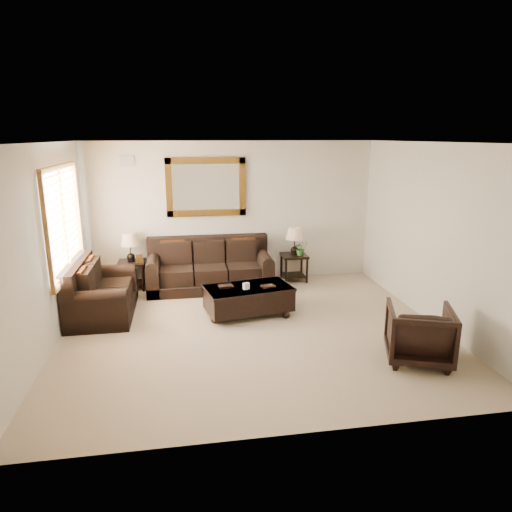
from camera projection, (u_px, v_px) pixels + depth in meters
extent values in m
cube|color=gray|center=(252.00, 329.00, 6.77)|extent=(5.50, 5.00, 0.01)
cube|color=white|center=(252.00, 142.00, 6.08)|extent=(5.50, 5.00, 0.01)
cube|color=beige|center=(232.00, 212.00, 8.81)|extent=(5.50, 0.01, 2.70)
cube|color=beige|center=(295.00, 303.00, 4.04)|extent=(5.50, 0.01, 2.70)
cube|color=beige|center=(46.00, 248.00, 6.00)|extent=(0.01, 5.00, 2.70)
cube|color=beige|center=(432.00, 234.00, 6.86)|extent=(0.01, 5.00, 2.70)
cube|color=white|center=(62.00, 221.00, 6.81)|extent=(0.01, 1.80, 1.50)
cube|color=brown|center=(59.00, 167.00, 6.61)|extent=(0.06, 1.96, 0.08)
cube|color=brown|center=(70.00, 272.00, 7.01)|extent=(0.06, 1.96, 0.08)
cube|color=brown|center=(47.00, 234.00, 5.92)|extent=(0.06, 0.08, 1.50)
cube|color=brown|center=(78.00, 211.00, 7.71)|extent=(0.06, 0.08, 1.50)
cube|color=brown|center=(64.00, 221.00, 6.81)|extent=(0.05, 0.05, 1.50)
cube|color=#4D2D0F|center=(206.00, 187.00, 8.58)|extent=(1.50, 0.06, 1.10)
cube|color=white|center=(206.00, 187.00, 8.59)|extent=(1.26, 0.01, 0.86)
cube|color=#999999|center=(127.00, 161.00, 8.24)|extent=(0.25, 0.02, 0.18)
cube|color=black|center=(210.00, 284.00, 8.57)|extent=(2.29, 0.99, 0.19)
cube|color=black|center=(208.00, 248.00, 8.77)|extent=(2.29, 0.23, 0.47)
cube|color=black|center=(177.00, 274.00, 8.39)|extent=(0.59, 0.81, 0.28)
cube|color=black|center=(210.00, 272.00, 8.49)|extent=(0.59, 0.81, 0.28)
cube|color=black|center=(242.00, 271.00, 8.58)|extent=(0.59, 0.81, 0.28)
cube|color=black|center=(154.00, 277.00, 8.36)|extent=(0.23, 0.99, 0.55)
cylinder|color=black|center=(153.00, 263.00, 8.29)|extent=(0.23, 0.97, 0.23)
cube|color=black|center=(264.00, 272.00, 8.68)|extent=(0.23, 0.99, 0.55)
cylinder|color=black|center=(264.00, 258.00, 8.61)|extent=(0.23, 0.97, 0.23)
cube|color=#5D280C|center=(173.00, 252.00, 8.49)|extent=(0.44, 0.19, 0.45)
cube|color=#5D280C|center=(244.00, 249.00, 8.70)|extent=(0.44, 0.19, 0.45)
cube|color=black|center=(104.00, 309.00, 7.33)|extent=(0.94, 1.58, 0.18)
cube|color=black|center=(77.00, 276.00, 7.12)|extent=(0.22, 1.58, 0.44)
cube|color=black|center=(101.00, 302.00, 7.00)|extent=(0.77, 0.55, 0.27)
cube|color=black|center=(107.00, 290.00, 7.55)|extent=(0.77, 0.55, 0.27)
cube|color=black|center=(96.00, 315.00, 6.63)|extent=(0.94, 0.22, 0.52)
cylinder|color=black|center=(94.00, 298.00, 6.57)|extent=(0.92, 0.22, 0.22)
cube|color=black|center=(109.00, 286.00, 7.93)|extent=(0.94, 0.22, 0.52)
cylinder|color=black|center=(108.00, 271.00, 7.87)|extent=(0.92, 0.22, 0.22)
cube|color=#5D280C|center=(85.00, 282.00, 6.83)|extent=(0.18, 0.41, 0.43)
cube|color=#5D280C|center=(93.00, 270.00, 7.47)|extent=(0.18, 0.41, 0.43)
cube|color=black|center=(131.00, 263.00, 8.46)|extent=(0.48, 0.48, 0.04)
cube|color=black|center=(133.00, 283.00, 8.56)|extent=(0.41, 0.41, 0.03)
cylinder|color=black|center=(120.00, 280.00, 8.29)|extent=(0.04, 0.04, 0.48)
cylinder|color=black|center=(143.00, 279.00, 8.36)|extent=(0.04, 0.04, 0.48)
cylinder|color=black|center=(122.00, 274.00, 8.69)|extent=(0.04, 0.04, 0.48)
cylinder|color=black|center=(144.00, 273.00, 8.75)|extent=(0.04, 0.04, 0.48)
sphere|color=black|center=(131.00, 257.00, 8.43)|extent=(0.15, 0.15, 0.15)
cylinder|color=black|center=(130.00, 249.00, 8.39)|extent=(0.02, 0.02, 0.32)
cone|color=#CAAD86|center=(130.00, 239.00, 8.34)|extent=(0.33, 0.33, 0.23)
cube|color=#4D2D0F|center=(139.00, 258.00, 8.37)|extent=(0.13, 0.09, 0.15)
cube|color=black|center=(294.00, 256.00, 8.94)|extent=(0.49, 0.49, 0.04)
cube|color=black|center=(294.00, 275.00, 9.05)|extent=(0.41, 0.41, 0.03)
cylinder|color=black|center=(286.00, 272.00, 8.78)|extent=(0.04, 0.04, 0.49)
cylinder|color=black|center=(307.00, 271.00, 8.85)|extent=(0.04, 0.04, 0.49)
cylinder|color=black|center=(281.00, 266.00, 9.18)|extent=(0.04, 0.04, 0.49)
cylinder|color=black|center=(301.00, 265.00, 9.24)|extent=(0.04, 0.04, 0.49)
sphere|color=black|center=(294.00, 250.00, 8.92)|extent=(0.15, 0.15, 0.15)
cylinder|color=black|center=(295.00, 242.00, 8.88)|extent=(0.02, 0.02, 0.32)
cone|color=#CAAD86|center=(295.00, 233.00, 8.83)|extent=(0.34, 0.34, 0.23)
sphere|color=black|center=(215.00, 319.00, 7.02)|extent=(0.12, 0.12, 0.12)
sphere|color=black|center=(286.00, 315.00, 7.19)|extent=(0.12, 0.12, 0.12)
sphere|color=black|center=(213.00, 307.00, 7.50)|extent=(0.12, 0.12, 0.12)
sphere|color=black|center=(279.00, 304.00, 7.68)|extent=(0.12, 0.12, 0.12)
cube|color=black|center=(248.00, 298.00, 7.29)|extent=(1.44, 0.96, 0.37)
cube|color=black|center=(248.00, 288.00, 7.25)|extent=(1.47, 0.98, 0.04)
cube|color=black|center=(226.00, 286.00, 7.23)|extent=(0.25, 0.19, 0.03)
cube|color=black|center=(268.00, 286.00, 7.24)|extent=(0.23, 0.18, 0.03)
cube|color=white|center=(246.00, 286.00, 7.12)|extent=(0.11, 0.10, 0.10)
imported|color=black|center=(419.00, 331.00, 5.74)|extent=(0.98, 0.95, 0.80)
imported|color=#26591E|center=(301.00, 250.00, 8.84)|extent=(0.26, 0.29, 0.22)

